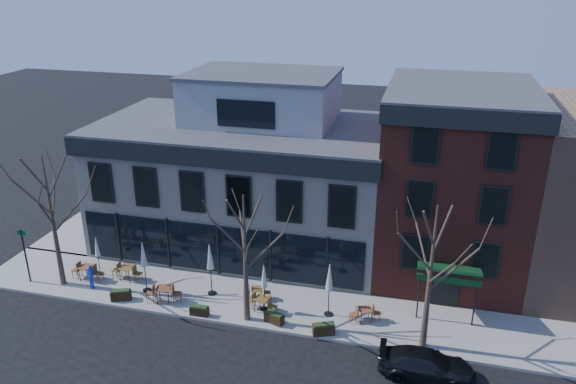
% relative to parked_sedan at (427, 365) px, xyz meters
% --- Properties ---
extents(ground, '(120.00, 120.00, 0.00)m').
position_rel_parked_sedan_xyz_m(ground, '(-12.22, 5.91, -0.63)').
color(ground, black).
rests_on(ground, ground).
extents(sidewalk_front, '(33.50, 4.70, 0.15)m').
position_rel_parked_sedan_xyz_m(sidewalk_front, '(-8.97, 3.76, -0.55)').
color(sidewalk_front, gray).
rests_on(sidewalk_front, ground).
extents(sidewalk_side, '(4.50, 12.00, 0.15)m').
position_rel_parked_sedan_xyz_m(sidewalk_side, '(-23.47, 11.91, -0.55)').
color(sidewalk_side, gray).
rests_on(sidewalk_side, ground).
extents(corner_building, '(18.39, 10.39, 11.10)m').
position_rel_parked_sedan_xyz_m(corner_building, '(-12.15, 10.98, 4.09)').
color(corner_building, beige).
rests_on(corner_building, ground).
extents(red_brick_building, '(8.20, 11.78, 11.18)m').
position_rel_parked_sedan_xyz_m(red_brick_building, '(0.78, 10.89, 5.01)').
color(red_brick_building, maroon).
rests_on(red_brick_building, ground).
extents(tree_corner, '(3.93, 3.98, 7.92)m').
position_rel_parked_sedan_xyz_m(tree_corner, '(-20.71, 2.70, 3.62)').
color(tree_corner, '#382B21').
rests_on(tree_corner, sidewalk_front).
extents(tree_mid, '(3.50, 3.55, 7.04)m').
position_rel_parked_sedan_xyz_m(tree_mid, '(-9.21, 2.00, 3.16)').
color(tree_mid, '#382B21').
rests_on(tree_mid, sidewalk_front).
extents(tree_right, '(3.72, 3.77, 7.48)m').
position_rel_parked_sedan_xyz_m(tree_right, '(-0.21, 2.00, 3.39)').
color(tree_right, '#382B21').
rests_on(tree_right, sidewalk_front).
extents(sign_pole, '(0.50, 0.10, 3.40)m').
position_rel_parked_sedan_xyz_m(sign_pole, '(-22.72, 2.41, 1.45)').
color(sign_pole, black).
rests_on(sign_pole, sidewalk_front).
extents(parked_sedan, '(4.36, 1.81, 1.26)m').
position_rel_parked_sedan_xyz_m(parked_sedan, '(0.00, 0.00, 0.00)').
color(parked_sedan, black).
rests_on(parked_sedan, ground).
extents(call_box, '(0.30, 0.30, 1.49)m').
position_rel_parked_sedan_xyz_m(call_box, '(-18.79, 2.65, 0.31)').
color(call_box, '#0C2AA7').
rests_on(call_box, sidewalk_front).
extents(cafe_set_0, '(1.99, 0.83, 1.04)m').
position_rel_parked_sedan_xyz_m(cafe_set_0, '(-19.58, 3.48, 0.05)').
color(cafe_set_0, brown).
rests_on(cafe_set_0, sidewalk_front).
extents(cafe_set_1, '(1.92, 0.80, 1.00)m').
position_rel_parked_sedan_xyz_m(cafe_set_1, '(-17.31, 4.05, 0.04)').
color(cafe_set_1, brown).
rests_on(cafe_set_1, sidewalk_front).
extents(cafe_set_2, '(2.04, 0.96, 1.04)m').
position_rel_parked_sedan_xyz_m(cafe_set_2, '(-14.16, 2.44, 0.06)').
color(cafe_set_2, brown).
rests_on(cafe_set_2, sidewalk_front).
extents(cafe_set_3, '(1.59, 0.84, 0.81)m').
position_rel_parked_sedan_xyz_m(cafe_set_3, '(-9.28, 3.96, -0.06)').
color(cafe_set_3, brown).
rests_on(cafe_set_3, sidewalk_front).
extents(cafe_set_4, '(1.86, 0.89, 0.95)m').
position_rel_parked_sedan_xyz_m(cafe_set_4, '(-8.69, 2.91, 0.01)').
color(cafe_set_4, brown).
rests_on(cafe_set_4, sidewalk_front).
extents(cafe_set_5, '(1.71, 1.02, 0.88)m').
position_rel_parked_sedan_xyz_m(cafe_set_5, '(-3.22, 3.37, -0.03)').
color(cafe_set_5, brown).
rests_on(cafe_set_5, sidewalk_front).
extents(umbrella_0, '(0.39, 0.39, 2.43)m').
position_rel_parked_sedan_xyz_m(umbrella_0, '(-19.18, 4.15, 1.24)').
color(umbrella_0, black).
rests_on(umbrella_0, sidewalk_front).
extents(umbrella_1, '(0.49, 0.49, 3.07)m').
position_rel_parked_sedan_xyz_m(umbrella_1, '(-15.62, 3.20, 1.69)').
color(umbrella_1, black).
rests_on(umbrella_1, sidewalk_front).
extents(umbrella_2, '(0.50, 0.50, 3.10)m').
position_rel_parked_sedan_xyz_m(umbrella_2, '(-11.91, 3.82, 1.71)').
color(umbrella_2, black).
rests_on(umbrella_2, sidewalk_front).
extents(umbrella_3, '(0.44, 0.44, 2.74)m').
position_rel_parked_sedan_xyz_m(umbrella_3, '(-8.58, 3.04, 1.45)').
color(umbrella_3, black).
rests_on(umbrella_3, sidewalk_front).
extents(umbrella_4, '(0.48, 0.48, 3.02)m').
position_rel_parked_sedan_xyz_m(umbrella_4, '(-5.16, 3.44, 1.65)').
color(umbrella_4, black).
rests_on(umbrella_4, sidewalk_front).
extents(planter_0, '(1.17, 0.81, 0.61)m').
position_rel_parked_sedan_xyz_m(planter_0, '(-16.56, 2.00, -0.18)').
color(planter_0, black).
rests_on(planter_0, sidewalk_front).
extents(planter_1, '(1.00, 0.41, 0.56)m').
position_rel_parked_sedan_xyz_m(planter_1, '(-11.77, 1.71, -0.20)').
color(planter_1, black).
rests_on(planter_1, sidewalk_front).
extents(planter_2, '(1.12, 0.75, 0.58)m').
position_rel_parked_sedan_xyz_m(planter_2, '(-7.75, 2.04, -0.19)').
color(planter_2, black).
rests_on(planter_2, sidewalk_front).
extents(planter_3, '(1.20, 0.83, 0.62)m').
position_rel_parked_sedan_xyz_m(planter_3, '(-5.09, 1.71, -0.17)').
color(planter_3, '#302210').
rests_on(planter_3, sidewalk_front).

